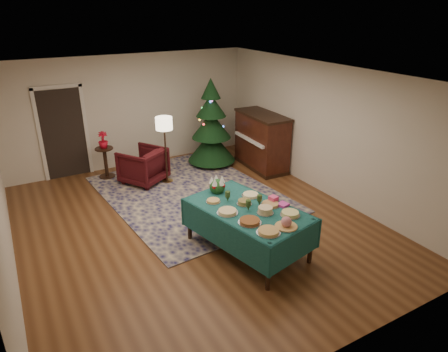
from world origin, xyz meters
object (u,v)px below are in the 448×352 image
side_table (106,163)px  piano (262,142)px  armchair (143,164)px  buffet_table (248,217)px  potted_plant (103,144)px  gift_box (273,199)px  christmas_tree (211,127)px  floor_lamp (164,127)px

side_table → piano: piano is taller
armchair → side_table: 0.96m
side_table → buffet_table: bearing=-73.7°
potted_plant → armchair: bearing=-46.0°
gift_box → christmas_tree: christmas_tree is taller
armchair → potted_plant: potted_plant is taller
side_table → potted_plant: bearing=0.0°
armchair → potted_plant: (-0.67, 0.69, 0.39)m
gift_box → piano: bearing=58.6°
buffet_table → floor_lamp: floor_lamp is taller
gift_box → armchair: size_ratio=0.14×
buffet_table → gift_box: (0.48, -0.01, 0.21)m
armchair → gift_box: bearing=74.4°
buffet_table → potted_plant: bearing=106.3°
side_table → armchair: bearing=-46.0°
buffet_table → piano: piano is taller
side_table → christmas_tree: 2.65m
side_table → potted_plant: 0.48m
floor_lamp → potted_plant: (-1.13, 0.93, -0.45)m
buffet_table → potted_plant: potted_plant is taller
gift_box → potted_plant: (-1.70, 4.19, 0.01)m
christmas_tree → piano: 1.29m
potted_plant → christmas_tree: christmas_tree is taller
gift_box → potted_plant: 4.52m
floor_lamp → side_table: bearing=140.5°
floor_lamp → christmas_tree: (1.41, 0.50, -0.32)m
floor_lamp → christmas_tree: christmas_tree is taller
armchair → christmas_tree: (1.88, 0.26, 0.53)m
side_table → floor_lamp: bearing=-39.5°
gift_box → side_table: bearing=112.1°
buffet_table → potted_plant: size_ratio=5.76×
buffet_table → side_table: buffet_table is taller
side_table → potted_plant: (0.00, 0.00, 0.48)m
christmas_tree → piano: christmas_tree is taller
armchair → side_table: bearing=-78.1°
armchair → floor_lamp: size_ratio=0.58×
christmas_tree → piano: bearing=-39.3°
potted_plant → christmas_tree: 2.59m
piano → floor_lamp: bearing=173.0°
christmas_tree → armchair: bearing=-172.3°
gift_box → side_table: (-1.70, 4.19, -0.47)m
armchair → piano: 2.90m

